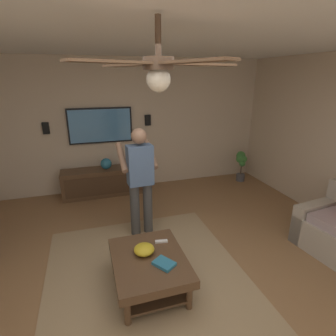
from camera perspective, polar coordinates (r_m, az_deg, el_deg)
name	(u,v)px	position (r m, az deg, el deg)	size (l,w,h in m)	color
ground_plane	(165,292)	(3.32, -0.56, -25.01)	(7.73, 7.73, 0.00)	olive
wall_back_tv	(120,126)	(5.69, -10.23, 8.86)	(0.10, 6.42, 2.68)	#C6B299
ceiling_slab	(164,20)	(2.43, -0.79, 29.12)	(6.64, 6.42, 0.10)	white
area_rug	(146,275)	(3.53, -4.72, -21.74)	(2.56, 2.36, 0.01)	#9E8460
coffee_table	(149,265)	(3.20, -4.02, -20.05)	(1.00, 0.80, 0.40)	#513823
media_console	(106,181)	(5.62, -13.18, -2.81)	(0.45, 1.70, 0.55)	#513823
tv	(100,126)	(5.55, -14.24, 8.79)	(0.05, 1.25, 0.70)	black
person_standing	(140,176)	(3.90, -6.00, -1.77)	(0.56, 0.56, 1.64)	#3F3F3F
potted_plant_short	(241,162)	(6.35, 15.32, 1.29)	(0.31, 0.26, 0.69)	#4C4C51
bowl	(144,249)	(3.17, -5.12, -16.93)	(0.23, 0.23, 0.11)	gold
remote_white	(161,241)	(3.36, -1.43, -15.39)	(0.15, 0.04, 0.02)	white
book	(164,264)	(3.02, -0.84, -19.73)	(0.22, 0.16, 0.04)	teal
vase_round	(106,164)	(5.47, -13.09, 0.91)	(0.22, 0.22, 0.22)	teal
wall_speaker_left	(148,120)	(5.69, -4.35, 10.18)	(0.06, 0.12, 0.22)	black
wall_speaker_right	(46,128)	(5.61, -24.65, 7.74)	(0.06, 0.12, 0.22)	black
ceiling_fan	(159,68)	(1.83, -2.02, 20.54)	(1.15, 1.18, 0.46)	#4C3828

